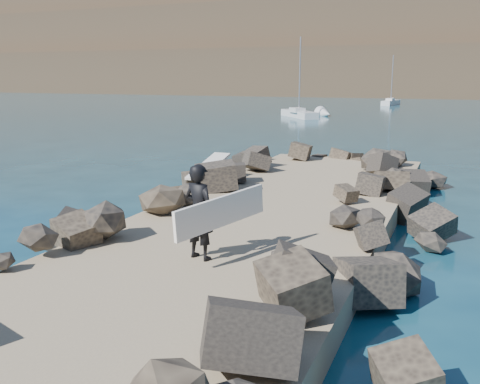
% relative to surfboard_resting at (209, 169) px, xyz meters
% --- Properties ---
extents(ground, '(800.00, 800.00, 0.00)m').
position_rel_surfboard_resting_xyz_m(ground, '(3.09, -3.77, -1.04)').
color(ground, '#0F384C').
rests_on(ground, ground).
extents(jetty, '(6.00, 26.00, 0.60)m').
position_rel_surfboard_resting_xyz_m(jetty, '(3.09, -5.77, -0.74)').
color(jetty, '#8C7759').
rests_on(jetty, ground).
extents(riprap_left, '(2.60, 22.00, 1.00)m').
position_rel_surfboard_resting_xyz_m(riprap_left, '(0.19, -5.27, -0.54)').
color(riprap_left, black).
rests_on(riprap_left, ground).
extents(riprap_right, '(2.60, 22.00, 1.00)m').
position_rel_surfboard_resting_xyz_m(riprap_right, '(5.99, -5.27, -0.54)').
color(riprap_right, black).
rests_on(riprap_right, ground).
extents(surfboard_resting, '(0.64, 2.36, 0.08)m').
position_rel_surfboard_resting_xyz_m(surfboard_resting, '(0.00, 0.00, 0.00)').
color(surfboard_resting, white).
rests_on(surfboard_resting, riprap_left).
extents(surfer_with_board, '(1.27, 2.15, 1.84)m').
position_rel_surfboard_resting_xyz_m(surfer_with_board, '(3.16, -6.78, 0.49)').
color(surfer_with_board, black).
rests_on(surfer_with_board, jetty).
extents(sailboat_b, '(2.02, 5.83, 7.03)m').
position_rel_surfboard_resting_xyz_m(sailboat_b, '(-2.16, 63.61, -0.69)').
color(sailboat_b, silver).
rests_on(sailboat_b, ground).
extents(sailboat_a, '(5.15, 6.00, 7.91)m').
position_rel_surfboard_resting_xyz_m(sailboat_a, '(-7.60, 36.18, -0.69)').
color(sailboat_a, silver).
rests_on(sailboat_a, ground).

